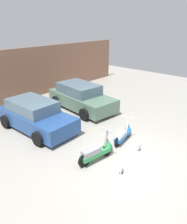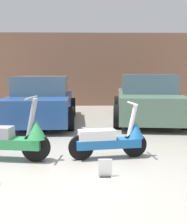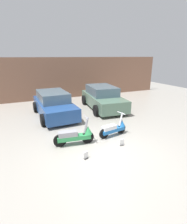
{
  "view_description": "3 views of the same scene",
  "coord_description": "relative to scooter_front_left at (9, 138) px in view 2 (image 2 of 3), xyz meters",
  "views": [
    {
      "loc": [
        -5.86,
        -3.48,
        4.76
      ],
      "look_at": [
        0.82,
        2.57,
        0.96
      ],
      "focal_mm": 35.0,
      "sensor_mm": 36.0,
      "label": 1
    },
    {
      "loc": [
        0.58,
        -3.77,
        1.51
      ],
      "look_at": [
        0.72,
        2.54,
        0.61
      ],
      "focal_mm": 45.0,
      "sensor_mm": 36.0,
      "label": 2
    },
    {
      "loc": [
        -2.63,
        -4.96,
        3.32
      ],
      "look_at": [
        0.62,
        2.35,
        0.74
      ],
      "focal_mm": 28.0,
      "sensor_mm": 36.0,
      "label": 3
    }
  ],
  "objects": [
    {
      "name": "placard_near_right_scooter",
      "position": [
        1.6,
        -0.79,
        -0.28
      ],
      "size": [
        0.2,
        0.12,
        0.26
      ],
      "rotation": [
        0.0,
        0.0,
        -0.01
      ],
      "color": "black",
      "rests_on": "ground_plane"
    },
    {
      "name": "scooter_front_left",
      "position": [
        0.0,
        0.0,
        0.0
      ],
      "size": [
        1.58,
        0.59,
        1.1
      ],
      "rotation": [
        0.0,
        0.0,
        -0.14
      ],
      "color": "black",
      "rests_on": "ground_plane"
    },
    {
      "name": "car_rear_left",
      "position": [
        -0.03,
        3.81,
        0.27
      ],
      "size": [
        2.07,
        4.13,
        1.38
      ],
      "rotation": [
        0.0,
        0.0,
        -1.54
      ],
      "color": "navy",
      "rests_on": "ground_plane"
    },
    {
      "name": "car_rear_center",
      "position": [
        3.21,
        4.06,
        0.3
      ],
      "size": [
        2.38,
        4.4,
        1.44
      ],
      "rotation": [
        0.0,
        0.0,
        -1.68
      ],
      "color": "#51705B",
      "rests_on": "ground_plane"
    },
    {
      "name": "scooter_front_right",
      "position": [
        1.77,
        0.1,
        -0.04
      ],
      "size": [
        1.4,
        0.55,
        0.98
      ],
      "rotation": [
        0.0,
        0.0,
        0.17
      ],
      "color": "black",
      "rests_on": "ground_plane"
    },
    {
      "name": "wall_back",
      "position": [
        0.77,
        7.96,
        1.22
      ],
      "size": [
        19.6,
        0.12,
        3.22
      ],
      "primitive_type": "cube",
      "color": "#845B47",
      "rests_on": "ground_plane"
    },
    {
      "name": "ground_plane",
      "position": [
        0.77,
        -0.93,
        -0.39
      ],
      "size": [
        28.0,
        28.0,
        0.0
      ],
      "primitive_type": "plane",
      "color": "#9E998E"
    }
  ]
}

